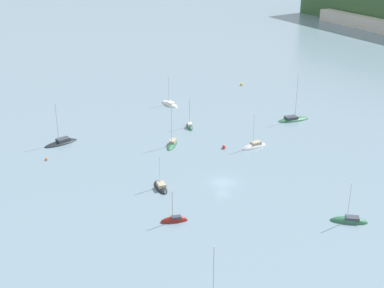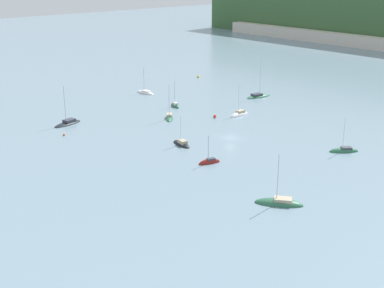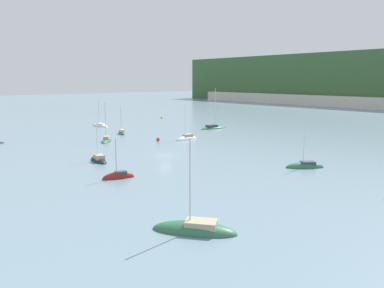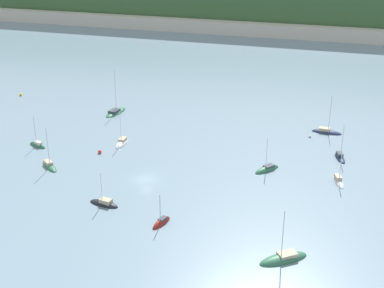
{
  "view_description": "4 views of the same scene",
  "coord_description": "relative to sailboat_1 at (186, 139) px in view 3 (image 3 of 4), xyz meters",
  "views": [
    {
      "loc": [
        79.49,
        -48.49,
        46.76
      ],
      "look_at": [
        -15.74,
        1.41,
        2.03
      ],
      "focal_mm": 50.0,
      "sensor_mm": 36.0,
      "label": 1
    },
    {
      "loc": [
        81.41,
        -83.15,
        38.07
      ],
      "look_at": [
        1.65,
        -13.2,
        1.87
      ],
      "focal_mm": 50.0,
      "sensor_mm": 36.0,
      "label": 2
    },
    {
      "loc": [
        55.17,
        -40.82,
        14.04
      ],
      "look_at": [
        3.21,
        3.9,
        2.16
      ],
      "focal_mm": 35.0,
      "sensor_mm": 36.0,
      "label": 3
    },
    {
      "loc": [
        36.98,
        -88.65,
        48.93
      ],
      "look_at": [
        4.47,
        17.07,
        1.24
      ],
      "focal_mm": 50.0,
      "sensor_mm": 36.0,
      "label": 4
    }
  ],
  "objects": [
    {
      "name": "sailboat_10",
      "position": [
        -17.94,
        -7.0,
        0.0
      ],
      "size": [
        5.2,
        2.91,
        8.27
      ],
      "rotation": [
        0.0,
        0.0,
        2.81
      ],
      "color": "#2D6647",
      "rests_on": "ground_plane"
    },
    {
      "name": "sailboat_2",
      "position": [
        -36.08,
        -3.88,
        -0.04
      ],
      "size": [
        7.25,
        3.2,
        8.71
      ],
      "rotation": [
        0.0,
        0.0,
        3.28
      ],
      "color": "white",
      "rests_on": "ground_plane"
    },
    {
      "name": "mooring_buoy_3",
      "position": [
        -42.97,
        24.07,
        0.3
      ],
      "size": [
        0.81,
        0.81,
        0.81
      ],
      "color": "yellow",
      "rests_on": "ground_plane"
    },
    {
      "name": "sailboat_7",
      "position": [
        8.39,
        -26.89,
        0.01
      ],
      "size": [
        6.2,
        2.87,
        7.24
      ],
      "rotation": [
        0.0,
        0.0,
        2.99
      ],
      "color": "black",
      "rests_on": "ground_plane"
    },
    {
      "name": "sailboat_12",
      "position": [
        34.46,
        -3.89,
        -0.03
      ],
      "size": [
        5.28,
        6.19,
        8.35
      ],
      "rotation": [
        0.0,
        0.0,
        4.08
      ],
      "color": "#2D6647",
      "rests_on": "ground_plane"
    },
    {
      "name": "sailboat_1",
      "position": [
        0.0,
        0.0,
        0.0
      ],
      "size": [
        2.4,
        6.5,
        9.07
      ],
      "rotation": [
        0.0,
        0.0,
        4.77
      ],
      "color": "silver",
      "rests_on": "ground_plane"
    },
    {
      "name": "sailboat_5",
      "position": [
        -9.62,
        -15.77,
        0.04
      ],
      "size": [
        6.26,
        5.56,
        9.53
      ],
      "rotation": [
        0.0,
        0.0,
        5.6
      ],
      "color": "#2D6647",
      "rests_on": "ground_plane"
    },
    {
      "name": "sailboat_9",
      "position": [
        -10.22,
        18.77,
        0.01
      ],
      "size": [
        4.04,
        8.93,
        12.36
      ],
      "rotation": [
        0.0,
        0.0,
        1.44
      ],
      "color": "#2D6647",
      "rests_on": "ground_plane"
    },
    {
      "name": "ground_plane",
      "position": [
        11.9,
        -15.16,
        -0.11
      ],
      "size": [
        600.0,
        600.0,
        0.0
      ],
      "primitive_type": "plane",
      "color": "slate"
    },
    {
      "name": "sailboat_11",
      "position": [
        20.68,
        -30.01,
        -0.04
      ],
      "size": [
        2.59,
        4.85,
        6.81
      ],
      "rotation": [
        0.0,
        0.0,
        4.42
      ],
      "color": "maroon",
      "rests_on": "ground_plane"
    },
    {
      "name": "mooring_buoy_0",
      "position": [
        -2.53,
        -6.4,
        0.3
      ],
      "size": [
        0.81,
        0.81,
        0.81
      ],
      "color": "red",
      "rests_on": "ground_plane"
    },
    {
      "name": "sailboat_4",
      "position": [
        42.25,
        -34.28,
        -0.03
      ],
      "size": [
        7.99,
        6.94,
        9.86
      ],
      "rotation": [
        0.0,
        0.0,
        3.79
      ],
      "color": "#2D6647",
      "rests_on": "ground_plane"
    }
  ]
}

